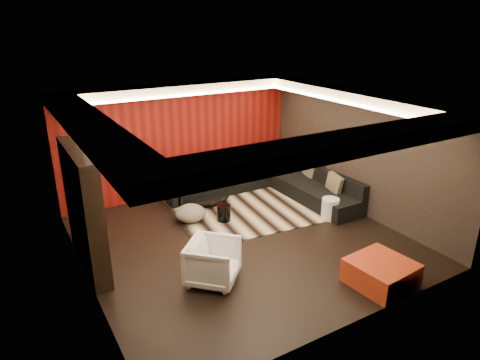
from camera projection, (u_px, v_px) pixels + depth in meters
floor at (242, 240)px, 8.68m from camera, size 6.00×6.00×0.02m
ceiling at (243, 102)px, 7.69m from camera, size 6.00×6.00×0.02m
wall_back at (180, 140)px, 10.61m from camera, size 6.00×0.02×2.80m
wall_left at (79, 208)px, 6.75m from camera, size 0.02×6.00×2.80m
wall_right at (357, 152)px, 9.61m from camera, size 0.02×6.00×2.80m
red_feature_wall at (181, 140)px, 10.58m from camera, size 5.98×0.05×2.78m
soffit_back at (183, 89)px, 9.90m from camera, size 6.00×0.60×0.22m
soffit_front at (349, 143)px, 5.55m from camera, size 6.00×0.60×0.22m
soffit_left at (89, 126)px, 6.44m from camera, size 0.60×4.80×0.22m
soffit_right at (352, 96)px, 9.01m from camera, size 0.60×4.80×0.22m
cove_back at (189, 95)px, 9.66m from camera, size 4.80×0.08×0.04m
cove_front at (331, 144)px, 5.86m from camera, size 4.80×0.08×0.04m
cove_left at (112, 129)px, 6.64m from camera, size 0.08×4.80×0.04m
cove_right at (340, 101)px, 8.88m from camera, size 0.08×4.80×0.04m
tv_surround at (84, 210)px, 7.42m from camera, size 0.30×2.00×2.20m
tv_screen at (91, 189)px, 7.37m from camera, size 0.04×1.30×0.80m
tv_shelf at (96, 228)px, 7.64m from camera, size 0.04×1.60×0.04m
rug at (256, 204)px, 10.33m from camera, size 4.29×3.40×0.02m
coffee_table at (208, 201)px, 10.27m from camera, size 1.19×1.19×0.19m
drum_stool at (224, 213)px, 9.43m from camera, size 0.40×0.40×0.36m
striped_pouf at (191, 213)px, 9.40m from camera, size 0.78×0.78×0.37m
white_side_table at (330, 209)px, 9.52m from camera, size 0.48×0.48×0.48m
orange_ottoman at (381, 273)px, 7.17m from camera, size 1.03×1.03×0.42m
armchair at (213, 262)px, 7.18m from camera, size 1.15×1.15×0.75m
sectional_sofa at (263, 184)px, 10.91m from camera, size 3.65×3.50×0.75m
throw_pillows at (262, 172)px, 10.65m from camera, size 3.22×2.77×0.50m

